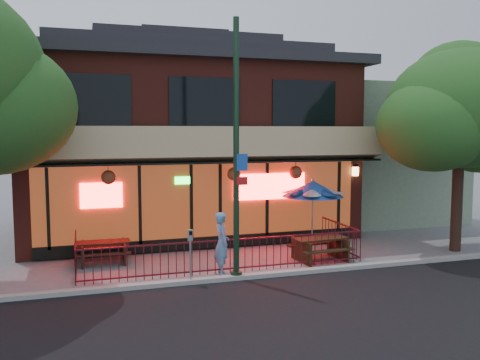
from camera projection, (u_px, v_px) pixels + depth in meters
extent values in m
plane|color=gray|center=(232.00, 275.00, 14.29)|extent=(80.00, 80.00, 0.00)
cube|color=#999993|center=(237.00, 277.00, 13.81)|extent=(80.00, 0.25, 0.12)
cube|color=maroon|center=(182.00, 150.00, 20.82)|extent=(12.00, 8.00, 6.50)
cube|color=#59230F|center=(206.00, 202.00, 17.16)|extent=(11.00, 0.06, 2.60)
cube|color=#FF0C0C|center=(270.00, 186.00, 17.72)|extent=(2.60, 0.04, 0.90)
cube|color=#FF0C0C|center=(101.00, 195.00, 16.04)|extent=(1.30, 0.04, 0.80)
cube|color=tan|center=(209.00, 146.00, 16.52)|extent=(12.20, 1.33, 1.26)
cube|color=black|center=(92.00, 100.00, 15.76)|extent=(2.40, 0.06, 1.60)
cube|color=black|center=(205.00, 102.00, 16.83)|extent=(2.40, 0.06, 1.60)
cube|color=black|center=(304.00, 103.00, 17.90)|extent=(2.40, 0.06, 1.60)
cube|color=black|center=(206.00, 242.00, 17.26)|extent=(11.00, 0.12, 0.40)
cube|color=#FFC672|center=(355.00, 171.00, 18.57)|extent=(0.18, 0.18, 0.32)
cube|color=gray|center=(368.00, 153.00, 23.98)|extent=(6.00, 7.00, 6.00)
cube|color=#50111C|center=(230.00, 240.00, 14.39)|extent=(8.40, 0.04, 0.04)
cube|color=#50111C|center=(230.00, 269.00, 14.47)|extent=(8.40, 0.04, 0.04)
cube|color=#50111C|center=(75.00, 240.00, 14.38)|extent=(0.04, 2.60, 0.04)
cube|color=#50111C|center=(340.00, 224.00, 16.87)|extent=(0.04, 2.60, 0.04)
cylinder|color=#50111C|center=(230.00, 255.00, 14.44)|extent=(0.02, 0.02, 1.00)
cylinder|color=#152F1D|center=(236.00, 151.00, 13.57)|extent=(0.16, 0.16, 7.00)
cylinder|color=#152F1D|center=(236.00, 275.00, 13.90)|extent=(0.32, 0.32, 0.20)
cube|color=#194CB2|center=(242.00, 162.00, 13.50)|extent=(0.30, 0.02, 0.45)
cube|color=red|center=(242.00, 181.00, 13.54)|extent=(0.30, 0.02, 0.22)
cylinder|color=#2F1E17|center=(458.00, 185.00, 16.92)|extent=(0.36, 0.36, 4.48)
ellipsoid|color=#29511B|center=(461.00, 109.00, 16.68)|extent=(4.80, 4.80, 3.94)
ellipsoid|color=#29511B|center=(459.00, 80.00, 17.02)|extent=(3.12, 3.12, 2.56)
cube|color=#311A12|center=(83.00, 254.00, 15.32)|extent=(0.07, 1.14, 0.65)
cube|color=#311A12|center=(124.00, 251.00, 15.67)|extent=(0.07, 1.14, 0.65)
cube|color=#311A12|center=(103.00, 242.00, 15.46)|extent=(1.59, 0.69, 0.05)
cube|color=#311A12|center=(104.00, 254.00, 15.03)|extent=(1.58, 0.27, 0.04)
cube|color=#311A12|center=(103.00, 247.00, 15.95)|extent=(1.58, 0.27, 0.04)
cube|color=#302011|center=(301.00, 251.00, 15.59)|extent=(0.15, 1.22, 0.69)
cube|color=#302011|center=(338.00, 248.00, 16.08)|extent=(0.15, 1.22, 0.69)
cube|color=#302011|center=(320.00, 238.00, 15.80)|extent=(1.74, 0.83, 0.06)
cube|color=#302011|center=(329.00, 251.00, 15.35)|extent=(1.71, 0.39, 0.05)
cube|color=#302011|center=(312.00, 244.00, 16.30)|extent=(1.71, 0.39, 0.05)
cylinder|color=gray|center=(312.00, 216.00, 17.53)|extent=(0.05, 0.05, 2.21)
cone|color=#1D4A9F|center=(313.00, 189.00, 17.44)|extent=(2.11, 2.11, 0.55)
sphere|color=gray|center=(313.00, 180.00, 17.41)|extent=(0.10, 0.10, 0.10)
imported|color=#6193C3|center=(222.00, 243.00, 14.22)|extent=(0.43, 0.65, 1.77)
cylinder|color=#9DA0A6|center=(190.00, 262.00, 13.40)|extent=(0.05, 0.05, 1.17)
cube|color=#9DA0A6|center=(190.00, 235.00, 13.33)|extent=(0.16, 0.15, 0.30)
cube|color=black|center=(191.00, 233.00, 13.27)|extent=(0.08, 0.04, 0.11)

